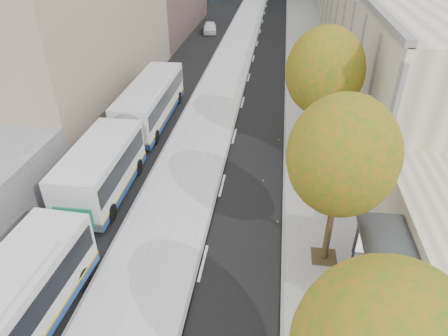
# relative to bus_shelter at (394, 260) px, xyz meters

# --- Properties ---
(bus_platform) EXTENTS (4.25, 150.00, 0.15)m
(bus_platform) POSITION_rel_bus_shelter_xyz_m (-9.56, 24.04, -2.11)
(bus_platform) COLOR #A5A5A5
(bus_platform) RESTS_ON ground
(sidewalk) EXTENTS (4.75, 150.00, 0.08)m
(sidewalk) POSITION_rel_bus_shelter_xyz_m (-1.56, 24.04, -2.15)
(sidewalk) COLOR gray
(sidewalk) RESTS_ON ground
(bus_shelter) EXTENTS (1.90, 4.40, 2.53)m
(bus_shelter) POSITION_rel_bus_shelter_xyz_m (0.00, 0.00, 0.00)
(bus_shelter) COLOR #383A3F
(bus_shelter) RESTS_ON sidewalk
(tree_c) EXTENTS (4.20, 4.20, 7.28)m
(tree_c) POSITION_rel_bus_shelter_xyz_m (-2.09, 2.04, 3.06)
(tree_c) COLOR black
(tree_c) RESTS_ON sidewalk
(tree_d) EXTENTS (4.40, 4.40, 7.60)m
(tree_d) POSITION_rel_bus_shelter_xyz_m (-2.09, 11.04, 3.28)
(tree_d) COLOR black
(tree_d) RESTS_ON sidewalk
(bus_far) EXTENTS (2.72, 17.55, 2.92)m
(bus_far) POSITION_rel_bus_shelter_xyz_m (-13.55, 10.71, -0.59)
(bus_far) COLOR silver
(bus_far) RESTS_ON ground
(distant_car) EXTENTS (2.18, 4.21, 1.37)m
(distant_car) POSITION_rel_bus_shelter_xyz_m (-13.78, 41.39, -1.50)
(distant_car) COLOR silver
(distant_car) RESTS_ON ground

